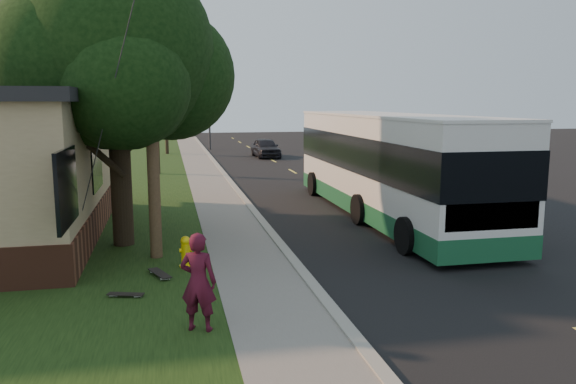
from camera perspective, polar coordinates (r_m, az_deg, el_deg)
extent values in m
plane|color=black|center=(14.01, 0.48, -7.21)|extent=(120.00, 120.00, 0.00)
cube|color=black|center=(24.45, 4.53, -0.14)|extent=(8.00, 80.00, 0.01)
cube|color=gray|center=(23.62, -4.80, -0.34)|extent=(0.25, 80.00, 0.12)
cube|color=slate|center=(23.52, -7.22, -0.47)|extent=(2.00, 80.00, 0.08)
cube|color=black|center=(23.50, -15.75, -0.77)|extent=(5.00, 80.00, 0.07)
cylinder|color=yellow|center=(13.60, -10.34, -6.34)|extent=(0.22, 0.22, 0.55)
sphere|color=yellow|center=(13.52, -10.38, -4.93)|extent=(0.24, 0.24, 0.24)
cylinder|color=yellow|center=(13.57, -10.36, -5.83)|extent=(0.30, 0.10, 0.10)
cylinder|color=yellow|center=(13.57, -10.36, -5.83)|extent=(0.10, 0.18, 0.10)
cylinder|color=yellow|center=(13.67, -10.31, -7.37)|extent=(0.32, 0.32, 0.04)
cylinder|color=#473321|center=(14.13, -13.87, 11.43)|extent=(0.30, 0.30, 9.00)
cylinder|color=#2D2D30|center=(13.08, -17.86, 8.08)|extent=(2.52, 3.21, 7.60)
cylinder|color=black|center=(15.78, -16.64, 1.95)|extent=(0.56, 0.56, 4.00)
sphere|color=black|center=(15.72, -17.18, 13.59)|extent=(5.20, 5.20, 5.20)
sphere|color=black|center=(16.23, -11.87, 11.52)|extent=(3.60, 3.60, 3.60)
sphere|color=black|center=(15.45, -21.80, 12.32)|extent=(3.80, 3.80, 3.80)
sphere|color=black|center=(14.35, -16.25, 10.49)|extent=(3.20, 3.20, 3.20)
sphere|color=black|center=(17.20, -18.89, 14.43)|extent=(3.40, 3.40, 3.40)
sphere|color=black|center=(16.98, -13.83, 16.77)|extent=(3.00, 3.00, 3.00)
cylinder|color=black|center=(31.20, -13.16, 4.83)|extent=(0.24, 0.24, 3.30)
cylinder|color=black|center=(31.13, -13.27, 7.86)|extent=(1.38, 0.57, 2.01)
cylinder|color=black|center=(31.13, -13.27, 7.86)|extent=(0.74, 1.21, 1.58)
cylinder|color=black|center=(31.13, -13.27, 7.86)|extent=(0.65, 1.05, 1.95)
cylinder|color=black|center=(31.13, -13.27, 7.86)|extent=(1.28, 0.53, 1.33)
cylinder|color=black|center=(31.13, -13.27, 7.86)|extent=(0.75, 1.21, 1.70)
cylinder|color=black|center=(43.18, -12.23, 5.82)|extent=(0.24, 0.24, 3.03)
cylinder|color=black|center=(43.12, -12.30, 7.82)|extent=(1.38, 0.57, 2.01)
cylinder|color=black|center=(43.12, -12.30, 7.82)|extent=(0.74, 1.21, 1.58)
cylinder|color=black|center=(43.12, -12.30, 7.82)|extent=(0.65, 1.05, 1.95)
cylinder|color=black|center=(43.12, -12.30, 7.82)|extent=(1.28, 0.53, 1.33)
cylinder|color=black|center=(43.12, -12.30, 7.82)|extent=(0.75, 1.21, 1.70)
cylinder|color=#2D2D30|center=(47.25, -8.00, 7.62)|extent=(0.16, 0.16, 5.50)
imported|color=black|center=(47.24, -8.04, 9.74)|extent=(0.18, 0.22, 1.10)
cube|color=silver|center=(19.57, 10.07, 3.34)|extent=(2.72, 13.03, 2.93)
cube|color=#185632|center=(19.78, 9.95, -1.05)|extent=(2.74, 13.05, 0.60)
cube|color=black|center=(19.55, 10.09, 3.97)|extent=(2.76, 13.07, 1.19)
cube|color=black|center=(13.85, 20.16, -0.13)|extent=(2.42, 0.06, 1.74)
cube|color=yellow|center=(13.72, 20.48, 5.94)|extent=(1.74, 0.06, 0.38)
cube|color=#FFF2CC|center=(13.68, 16.99, -5.42)|extent=(0.27, 0.04, 0.16)
cube|color=#FFF2CC|center=(14.53, 22.64, -4.89)|extent=(0.27, 0.04, 0.16)
cube|color=silver|center=(19.48, 10.19, 7.69)|extent=(2.77, 13.08, 0.08)
cylinder|color=black|center=(14.95, 11.96, -4.37)|extent=(0.30, 1.00, 1.00)
cylinder|color=black|center=(16.23, 20.77, -3.70)|extent=(0.30, 1.00, 1.00)
cylinder|color=black|center=(18.31, 7.27, -1.77)|extent=(0.30, 1.00, 1.00)
cylinder|color=black|center=(19.37, 14.88, -1.40)|extent=(0.30, 1.00, 1.00)
cylinder|color=black|center=(23.84, 2.62, 0.84)|extent=(0.30, 1.00, 1.00)
cylinder|color=black|center=(24.66, 8.73, 1.02)|extent=(0.30, 1.00, 1.00)
imported|color=#470E20|center=(9.75, -9.09, -9.00)|extent=(0.73, 0.61, 1.72)
cube|color=black|center=(13.04, -12.90, -8.03)|extent=(0.55, 0.92, 0.02)
cylinder|color=silver|center=(12.78, -12.36, -8.59)|extent=(0.21, 0.13, 0.06)
cylinder|color=silver|center=(13.34, -13.40, -7.87)|extent=(0.21, 0.13, 0.06)
cube|color=black|center=(11.90, -16.16, -9.92)|extent=(0.75, 0.39, 0.02)
cylinder|color=silver|center=(11.82, -14.98, -10.18)|extent=(0.09, 0.17, 0.05)
cylinder|color=silver|center=(12.00, -17.32, -10.00)|extent=(0.09, 0.17, 0.05)
imported|color=black|center=(40.38, -2.29, 4.53)|extent=(1.78, 4.10, 1.38)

